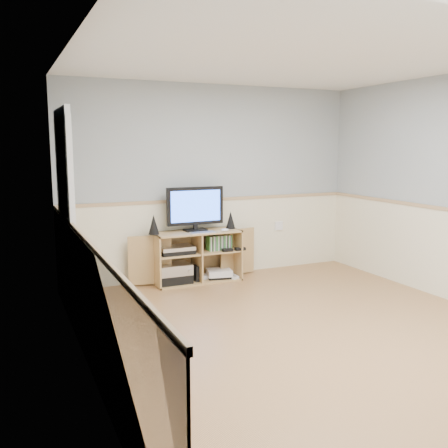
{
  "coord_description": "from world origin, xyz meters",
  "views": [
    {
      "loc": [
        -2.54,
        -3.78,
        1.73
      ],
      "look_at": [
        -0.31,
        1.2,
        0.86
      ],
      "focal_mm": 40.0,
      "sensor_mm": 36.0,
      "label": 1
    }
  ],
  "objects_px": {
    "monitor": "(195,207)",
    "game_consoles": "(218,274)",
    "keyboard": "(203,232)",
    "media_cabinet": "(196,255)"
  },
  "relations": [
    {
      "from": "monitor",
      "to": "keyboard",
      "type": "height_order",
      "value": "monitor"
    },
    {
      "from": "monitor",
      "to": "game_consoles",
      "type": "height_order",
      "value": "monitor"
    },
    {
      "from": "media_cabinet",
      "to": "keyboard",
      "type": "bearing_deg",
      "value": -81.53
    },
    {
      "from": "keyboard",
      "to": "monitor",
      "type": "bearing_deg",
      "value": 99.6
    },
    {
      "from": "keyboard",
      "to": "media_cabinet",
      "type": "bearing_deg",
      "value": 99.46
    },
    {
      "from": "monitor",
      "to": "keyboard",
      "type": "relative_size",
      "value": 2.39
    },
    {
      "from": "monitor",
      "to": "game_consoles",
      "type": "relative_size",
      "value": 1.62
    },
    {
      "from": "monitor",
      "to": "media_cabinet",
      "type": "bearing_deg",
      "value": 90.0
    },
    {
      "from": "monitor",
      "to": "keyboard",
      "type": "xyz_separation_m",
      "value": [
        0.03,
        -0.19,
        -0.3
      ]
    },
    {
      "from": "keyboard",
      "to": "game_consoles",
      "type": "distance_m",
      "value": 0.65
    }
  ]
}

